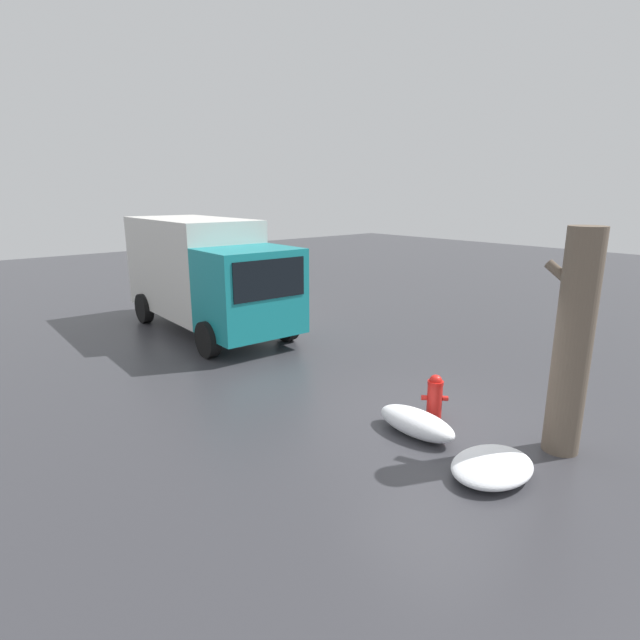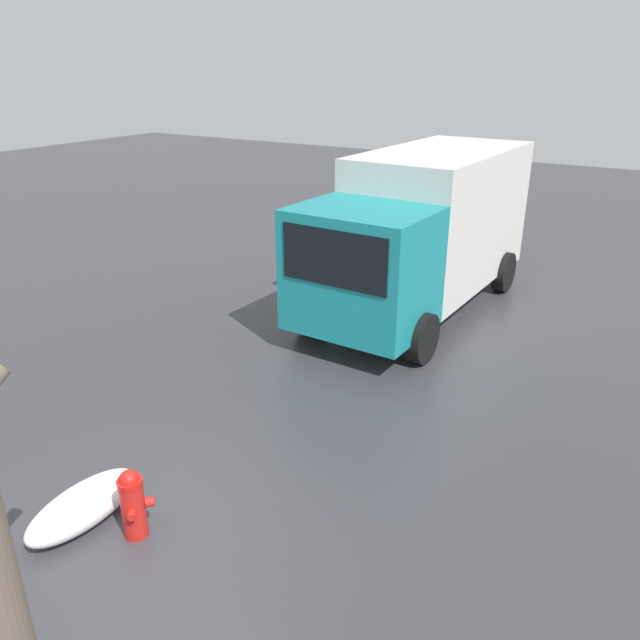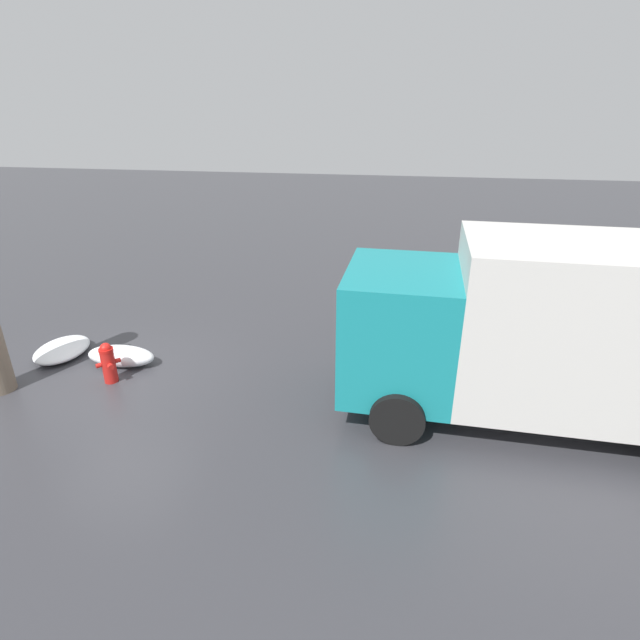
% 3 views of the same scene
% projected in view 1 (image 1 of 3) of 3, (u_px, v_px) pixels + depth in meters
% --- Properties ---
extents(ground_plane, '(60.00, 60.00, 0.00)m').
position_uv_depth(ground_plane, '(433.00, 420.00, 8.83)').
color(ground_plane, '#38383D').
extents(fire_hydrant, '(0.40, 0.40, 0.85)m').
position_uv_depth(fire_hydrant, '(435.00, 397.00, 8.73)').
color(fire_hydrant, red).
rests_on(fire_hydrant, ground_plane).
extents(tree_trunk, '(0.81, 0.53, 3.46)m').
position_uv_depth(tree_trunk, '(573.00, 343.00, 7.38)').
color(tree_trunk, '#6B5B4C').
rests_on(tree_trunk, ground_plane).
extents(delivery_truck, '(6.62, 2.80, 3.18)m').
position_uv_depth(delivery_truck, '(205.00, 271.00, 14.29)').
color(delivery_truck, teal).
rests_on(delivery_truck, ground_plane).
extents(snow_pile_by_hydrant, '(1.02, 1.36, 0.28)m').
position_uv_depth(snow_pile_by_hydrant, '(492.00, 466.00, 7.06)').
color(snow_pile_by_hydrant, white).
rests_on(snow_pile_by_hydrant, ground_plane).
extents(snow_pile_curbside, '(1.46, 0.63, 0.41)m').
position_uv_depth(snow_pile_curbside, '(416.00, 423.00, 8.25)').
color(snow_pile_curbside, white).
rests_on(snow_pile_curbside, ground_plane).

